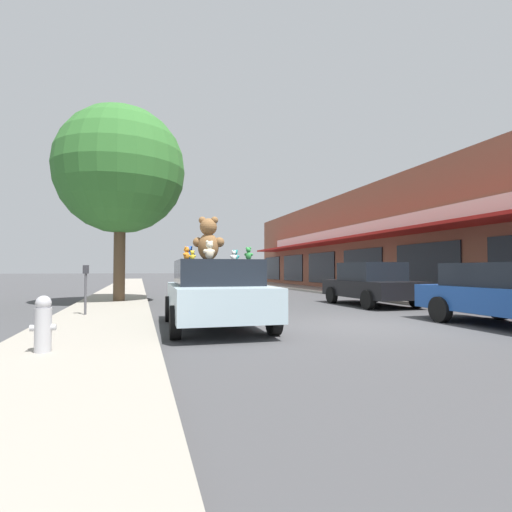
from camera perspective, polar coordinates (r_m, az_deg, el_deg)
ground_plane at (r=9.50m, az=14.21°, el=-9.62°), size 260.00×260.00×0.00m
sidewalk_near at (r=8.25m, az=-22.73°, el=-10.28°), size 2.42×90.00×0.12m
storefront_row at (r=23.64m, az=28.71°, el=2.25°), size 11.86×40.50×5.82m
plush_art_car at (r=8.89m, az=-5.78°, el=-5.16°), size 2.19×4.26×1.48m
teddy_bear_giant at (r=9.04m, az=-6.82°, el=2.38°), size 0.75×0.53×0.99m
teddy_bear_cream at (r=7.96m, az=-6.68°, el=0.83°), size 0.28×0.21×0.37m
teddy_bear_orange at (r=8.80m, az=-9.90°, el=0.35°), size 0.19×0.22×0.30m
teddy_bear_blue at (r=9.19m, az=-9.51°, el=0.36°), size 0.25×0.19×0.34m
teddy_bear_teal at (r=9.99m, az=-2.98°, el=0.03°), size 0.22×0.14×0.29m
teddy_bear_green at (r=8.47m, az=-1.08°, el=0.33°), size 0.20×0.18×0.28m
teddy_bear_yellow at (r=8.78m, az=-9.07°, el=0.09°), size 0.16×0.11×0.21m
teddy_bear_white at (r=9.28m, az=-3.21°, el=0.04°), size 0.18×0.11×0.24m
parked_car_far_center at (r=14.83m, az=16.13°, el=-3.80°), size 2.04×4.03×1.53m
street_tree at (r=16.11m, az=-18.80°, el=11.53°), size 4.77×4.77×7.28m
fire_hydrant at (r=6.42m, az=-28.13°, el=-8.53°), size 0.33×0.22×0.79m
parking_meter at (r=11.18m, az=-23.16°, el=-3.57°), size 0.14×0.10×1.27m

